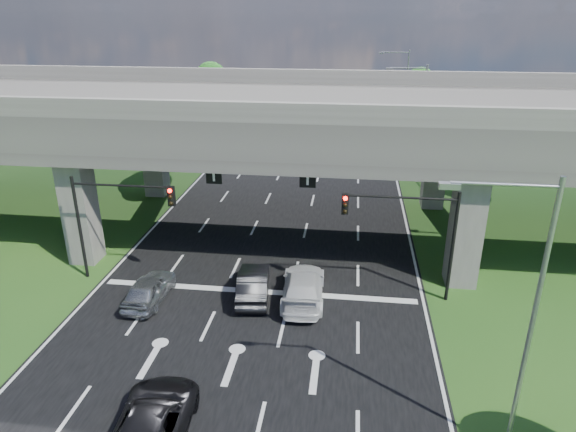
% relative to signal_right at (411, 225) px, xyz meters
% --- Properties ---
extents(ground, '(160.00, 160.00, 0.00)m').
position_rel_signal_right_xyz_m(ground, '(-7.82, -3.94, -4.19)').
color(ground, '#214D18').
rests_on(ground, ground).
extents(road, '(18.00, 120.00, 0.03)m').
position_rel_signal_right_xyz_m(road, '(-7.82, 6.06, -4.17)').
color(road, black).
rests_on(road, ground).
extents(overpass, '(80.00, 15.00, 10.00)m').
position_rel_signal_right_xyz_m(overpass, '(-7.82, 8.06, 3.73)').
color(overpass, '#312F2C').
rests_on(overpass, ground).
extents(warehouse, '(20.00, 10.00, 4.00)m').
position_rel_signal_right_xyz_m(warehouse, '(-33.82, 31.06, -2.19)').
color(warehouse, '#9E9E99').
rests_on(warehouse, ground).
extents(signal_right, '(5.76, 0.54, 6.00)m').
position_rel_signal_right_xyz_m(signal_right, '(0.00, 0.00, 0.00)').
color(signal_right, black).
rests_on(signal_right, ground).
extents(signal_left, '(5.76, 0.54, 6.00)m').
position_rel_signal_right_xyz_m(signal_left, '(-15.65, 0.00, 0.00)').
color(signal_left, black).
rests_on(signal_left, ground).
extents(streetlight_near, '(3.38, 0.25, 10.00)m').
position_rel_signal_right_xyz_m(streetlight_near, '(2.27, -9.94, 1.66)').
color(streetlight_near, gray).
rests_on(streetlight_near, ground).
extents(streetlight_far, '(3.38, 0.25, 10.00)m').
position_rel_signal_right_xyz_m(streetlight_far, '(2.27, 20.06, 1.66)').
color(streetlight_far, gray).
rests_on(streetlight_far, ground).
extents(streetlight_beyond, '(3.38, 0.25, 10.00)m').
position_rel_signal_right_xyz_m(streetlight_beyond, '(2.27, 36.06, 1.66)').
color(streetlight_beyond, gray).
rests_on(streetlight_beyond, ground).
extents(tree_left_near, '(4.50, 4.50, 7.80)m').
position_rel_signal_right_xyz_m(tree_left_near, '(-21.78, 22.06, 0.63)').
color(tree_left_near, black).
rests_on(tree_left_near, ground).
extents(tree_left_mid, '(3.91, 3.90, 6.76)m').
position_rel_signal_right_xyz_m(tree_left_mid, '(-24.78, 30.06, -0.01)').
color(tree_left_mid, black).
rests_on(tree_left_mid, ground).
extents(tree_left_far, '(4.80, 4.80, 8.32)m').
position_rel_signal_right_xyz_m(tree_left_far, '(-20.78, 38.06, 0.95)').
color(tree_left_far, black).
rests_on(tree_left_far, ground).
extents(tree_right_near, '(4.20, 4.20, 7.28)m').
position_rel_signal_right_xyz_m(tree_right_near, '(5.22, 24.06, 0.31)').
color(tree_right_near, black).
rests_on(tree_right_near, ground).
extents(tree_right_mid, '(3.91, 3.90, 6.76)m').
position_rel_signal_right_xyz_m(tree_right_mid, '(8.22, 32.06, -0.01)').
color(tree_right_mid, black).
rests_on(tree_right_mid, ground).
extents(tree_right_far, '(4.50, 4.50, 7.80)m').
position_rel_signal_right_xyz_m(tree_right_far, '(4.22, 40.06, 0.63)').
color(tree_right_far, black).
rests_on(tree_right_far, ground).
extents(car_silver, '(1.79, 4.25, 1.43)m').
position_rel_signal_right_xyz_m(car_silver, '(-13.22, -2.09, -3.44)').
color(car_silver, '#9EA1A5').
rests_on(car_silver, road).
extents(car_dark, '(2.16, 4.68, 1.49)m').
position_rel_signal_right_xyz_m(car_dark, '(-7.95, -0.94, -3.41)').
color(car_dark, black).
rests_on(car_dark, road).
extents(car_white, '(2.42, 5.41, 1.54)m').
position_rel_signal_right_xyz_m(car_white, '(-5.30, -0.94, -3.39)').
color(car_white, silver).
rests_on(car_white, road).
extents(car_trailing, '(2.85, 5.59, 1.51)m').
position_rel_signal_right_xyz_m(car_trailing, '(-9.62, -11.13, -3.40)').
color(car_trailing, black).
rests_on(car_trailing, road).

